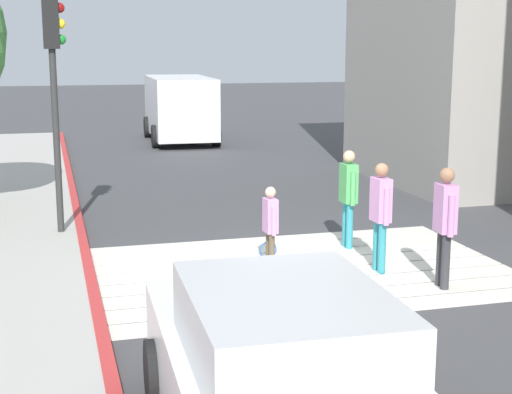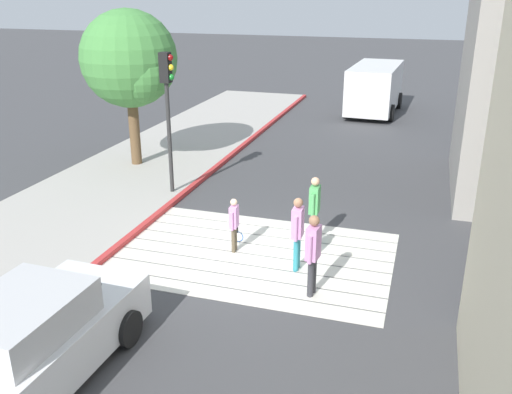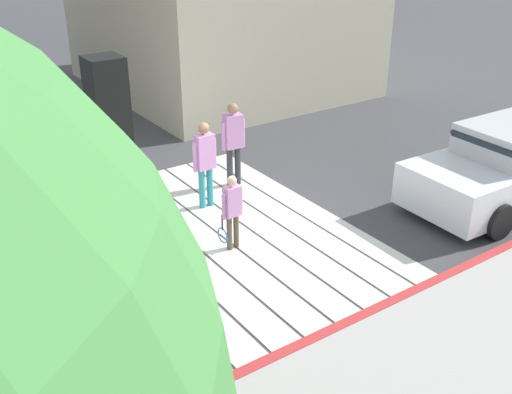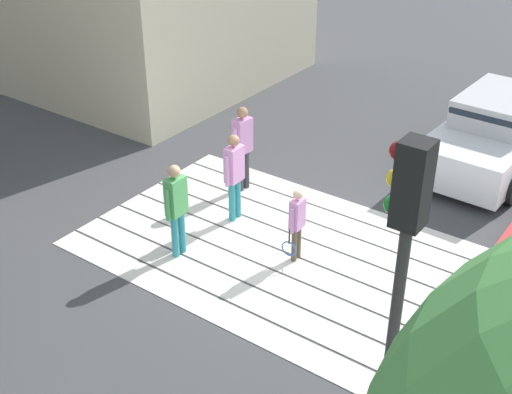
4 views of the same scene
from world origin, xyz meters
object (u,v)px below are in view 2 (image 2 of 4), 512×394
at_px(pedestrian_child_with_racket, 234,222).
at_px(van_down_street, 375,87).
at_px(pedestrian_adult_lead, 314,205).
at_px(car_parked_near_curb, 31,343).
at_px(pedestrian_adult_side, 298,229).
at_px(pedestrian_adult_trailing, 313,250).
at_px(traffic_light_corner, 168,95).
at_px(street_tree, 131,62).

bearing_deg(pedestrian_child_with_racket, van_down_street, 84.98).
bearing_deg(pedestrian_adult_lead, car_parked_near_curb, -116.32).
bearing_deg(pedestrian_adult_side, van_down_street, 90.53).
distance_m(car_parked_near_curb, pedestrian_adult_trailing, 5.41).
bearing_deg(pedestrian_adult_lead, pedestrian_adult_side, -92.73).
height_order(van_down_street, traffic_light_corner, traffic_light_corner).
relative_size(car_parked_near_curb, van_down_street, 0.82).
distance_m(car_parked_near_curb, pedestrian_child_with_racket, 5.60).
xyz_separation_m(street_tree, pedestrian_adult_lead, (7.10, -4.22, -2.64)).
distance_m(traffic_light_corner, pedestrian_adult_lead, 5.57).
relative_size(pedestrian_adult_lead, pedestrian_adult_trailing, 0.97).
distance_m(van_down_street, pedestrian_adult_side, 17.20).
xyz_separation_m(traffic_light_corner, pedestrian_adult_side, (4.69, -3.52, -2.04)).
height_order(pedestrian_adult_lead, pedestrian_adult_side, same).
relative_size(car_parked_near_curb, pedestrian_adult_trailing, 2.47).
relative_size(van_down_street, pedestrian_adult_trailing, 2.99).
bearing_deg(street_tree, pedestrian_adult_lead, -30.75).
bearing_deg(car_parked_near_curb, traffic_light_corner, 100.55).
xyz_separation_m(street_tree, pedestrian_child_with_racket, (5.40, -5.26, -2.87)).
bearing_deg(pedestrian_adult_trailing, street_tree, 138.57).
distance_m(car_parked_near_curb, pedestrian_adult_side, 5.86).
distance_m(street_tree, pedestrian_adult_trailing, 10.44).
bearing_deg(street_tree, van_down_street, 59.13).
relative_size(van_down_street, traffic_light_corner, 1.25).
relative_size(street_tree, pedestrian_child_with_racket, 3.95).
bearing_deg(traffic_light_corner, street_tree, 136.91).
relative_size(car_parked_near_curb, pedestrian_child_with_racket, 3.24).
height_order(traffic_light_corner, street_tree, street_tree).
bearing_deg(traffic_light_corner, pedestrian_adult_lead, -23.16).
xyz_separation_m(traffic_light_corner, pedestrian_adult_trailing, (5.24, -4.50, -2.01)).
xyz_separation_m(car_parked_near_curb, pedestrian_adult_trailing, (3.66, 3.97, 0.29)).
distance_m(traffic_light_corner, pedestrian_adult_side, 6.21).
distance_m(van_down_street, pedestrian_adult_trailing, 18.20).
xyz_separation_m(car_parked_near_curb, traffic_light_corner, (-1.58, 8.47, 2.30)).
xyz_separation_m(car_parked_near_curb, street_tree, (-3.91, 10.66, 2.90)).
bearing_deg(traffic_light_corner, pedestrian_adult_trailing, -40.66).
distance_m(pedestrian_adult_trailing, pedestrian_child_with_racket, 2.62).
height_order(pedestrian_adult_lead, pedestrian_child_with_racket, pedestrian_adult_lead).
bearing_deg(pedestrian_adult_lead, van_down_street, 90.83).
bearing_deg(pedestrian_adult_trailing, car_parked_near_curb, -132.69).
xyz_separation_m(traffic_light_corner, street_tree, (-2.34, 2.19, 0.59)).
bearing_deg(traffic_light_corner, pedestrian_adult_side, -36.85).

